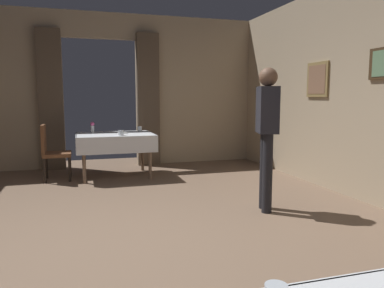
% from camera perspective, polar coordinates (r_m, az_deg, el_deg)
% --- Properties ---
extents(ground, '(10.08, 10.08, 0.00)m').
position_cam_1_polar(ground, '(3.72, -9.46, -14.60)').
color(ground, '#7A604C').
extents(wall_back, '(6.40, 0.27, 3.00)m').
position_cam_1_polar(wall_back, '(7.63, -13.75, 8.04)').
color(wall_back, tan).
rests_on(wall_back, ground).
extents(dining_table_mid, '(1.30, 1.04, 0.75)m').
position_cam_1_polar(dining_table_mid, '(6.59, -11.63, 0.74)').
color(dining_table_mid, '#7A604C').
rests_on(dining_table_mid, ground).
extents(chair_mid_left, '(0.44, 0.44, 0.93)m').
position_cam_1_polar(chair_mid_left, '(6.58, -20.60, -0.82)').
color(chair_mid_left, black).
rests_on(chair_mid_left, ground).
extents(flower_vase_mid, '(0.07, 0.07, 0.20)m').
position_cam_1_polar(flower_vase_mid, '(6.77, -14.93, 2.51)').
color(flower_vase_mid, silver).
rests_on(flower_vase_mid, dining_table_mid).
extents(plate_mid_b, '(0.18, 0.18, 0.01)m').
position_cam_1_polar(plate_mid_b, '(6.65, -10.49, 1.69)').
color(plate_mid_b, white).
rests_on(plate_mid_b, dining_table_mid).
extents(glass_mid_c, '(0.08, 0.08, 0.09)m').
position_cam_1_polar(glass_mid_c, '(6.25, -10.77, 1.68)').
color(glass_mid_c, silver).
rests_on(glass_mid_c, dining_table_mid).
extents(glass_mid_d, '(0.08, 0.08, 0.10)m').
position_cam_1_polar(glass_mid_d, '(6.89, -7.97, 2.28)').
color(glass_mid_d, silver).
rests_on(glass_mid_d, dining_table_mid).
extents(person_waiter_by_doorway, '(0.32, 0.41, 1.72)m').
position_cam_1_polar(person_waiter_by_doorway, '(4.55, 11.36, 2.58)').
color(person_waiter_by_doorway, black).
rests_on(person_waiter_by_doorway, ground).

